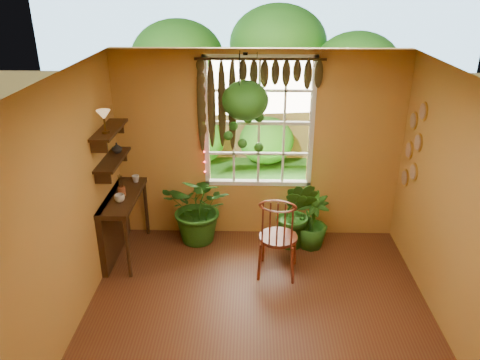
{
  "coord_description": "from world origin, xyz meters",
  "views": [
    {
      "loc": [
        -0.09,
        -3.94,
        3.56
      ],
      "look_at": [
        -0.23,
        1.15,
        1.33
      ],
      "focal_mm": 35.0,
      "sensor_mm": 36.0,
      "label": 1
    }
  ],
  "objects_px": {
    "windsor_chair": "(278,248)",
    "potted_plant_mid": "(296,214)",
    "hanging_basket": "(245,108)",
    "potted_plant_left": "(200,207)",
    "counter_ledge": "(117,218)"
  },
  "relations": [
    {
      "from": "windsor_chair",
      "to": "potted_plant_left",
      "type": "height_order",
      "value": "windsor_chair"
    },
    {
      "from": "windsor_chair",
      "to": "potted_plant_left",
      "type": "relative_size",
      "value": 1.22
    },
    {
      "from": "potted_plant_mid",
      "to": "windsor_chair",
      "type": "bearing_deg",
      "value": -113.24
    },
    {
      "from": "counter_ledge",
      "to": "potted_plant_left",
      "type": "relative_size",
      "value": 1.11
    },
    {
      "from": "hanging_basket",
      "to": "windsor_chair",
      "type": "bearing_deg",
      "value": -61.0
    },
    {
      "from": "windsor_chair",
      "to": "potted_plant_mid",
      "type": "relative_size",
      "value": 1.25
    },
    {
      "from": "potted_plant_mid",
      "to": "hanging_basket",
      "type": "xyz_separation_m",
      "value": [
        -0.72,
        0.12,
        1.47
      ]
    },
    {
      "from": "potted_plant_left",
      "to": "potted_plant_mid",
      "type": "xyz_separation_m",
      "value": [
        1.35,
        -0.14,
        -0.01
      ]
    },
    {
      "from": "hanging_basket",
      "to": "potted_plant_left",
      "type": "bearing_deg",
      "value": 178.16
    },
    {
      "from": "counter_ledge",
      "to": "hanging_basket",
      "type": "distance_m",
      "value": 2.28
    },
    {
      "from": "windsor_chair",
      "to": "potted_plant_mid",
      "type": "distance_m",
      "value": 0.74
    },
    {
      "from": "hanging_basket",
      "to": "counter_ledge",
      "type": "bearing_deg",
      "value": -168.37
    },
    {
      "from": "counter_ledge",
      "to": "potted_plant_mid",
      "type": "height_order",
      "value": "potted_plant_mid"
    },
    {
      "from": "windsor_chair",
      "to": "hanging_basket",
      "type": "distance_m",
      "value": 1.85
    },
    {
      "from": "counter_ledge",
      "to": "windsor_chair",
      "type": "distance_m",
      "value": 2.2
    }
  ]
}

